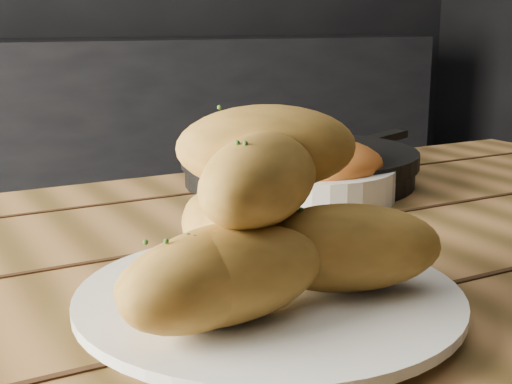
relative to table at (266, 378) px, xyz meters
name	(u,v)px	position (x,y,z in m)	size (l,w,h in m)	color
counter	(91,161)	(0.44, 2.10, -0.20)	(2.80, 0.60, 0.90)	black
table	(266,378)	(0.00, 0.00, 0.00)	(1.46, 0.85, 0.75)	olive
plate	(269,301)	(-0.04, -0.08, 0.11)	(0.29, 0.29, 0.02)	white
bread_rolls	(257,226)	(-0.05, -0.08, 0.17)	(0.28, 0.22, 0.14)	#B37E31
skillet	(300,165)	(0.22, 0.29, 0.13)	(0.44, 0.32, 0.05)	black
bowl	(312,172)	(0.19, 0.21, 0.14)	(0.20, 0.20, 0.08)	white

